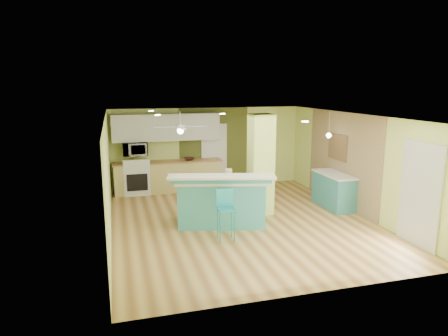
{
  "coord_description": "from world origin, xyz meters",
  "views": [
    {
      "loc": [
        -2.83,
        -8.62,
        3.19
      ],
      "look_at": [
        -0.32,
        0.4,
        1.24
      ],
      "focal_mm": 32.0,
      "sensor_mm": 36.0,
      "label": 1
    }
  ],
  "objects_px": {
    "bar_stool": "(225,206)",
    "fruit_bowl": "(189,159)",
    "canister": "(228,172)",
    "side_counter": "(333,190)",
    "peninsula": "(221,200)"
  },
  "relations": [
    {
      "from": "peninsula",
      "to": "fruit_bowl",
      "type": "relative_size",
      "value": 7.55
    },
    {
      "from": "bar_stool",
      "to": "fruit_bowl",
      "type": "xyz_separation_m",
      "value": [
        0.03,
        4.18,
        0.26
      ]
    },
    {
      "from": "side_counter",
      "to": "canister",
      "type": "xyz_separation_m",
      "value": [
        -2.98,
        -0.27,
        0.72
      ]
    },
    {
      "from": "bar_stool",
      "to": "side_counter",
      "type": "relative_size",
      "value": 0.76
    },
    {
      "from": "canister",
      "to": "side_counter",
      "type": "bearing_deg",
      "value": 5.14
    },
    {
      "from": "bar_stool",
      "to": "canister",
      "type": "bearing_deg",
      "value": 75.8
    },
    {
      "from": "peninsula",
      "to": "side_counter",
      "type": "bearing_deg",
      "value": 22.58
    },
    {
      "from": "peninsula",
      "to": "bar_stool",
      "type": "height_order",
      "value": "peninsula"
    },
    {
      "from": "peninsula",
      "to": "bar_stool",
      "type": "distance_m",
      "value": 0.99
    },
    {
      "from": "fruit_bowl",
      "to": "peninsula",
      "type": "bearing_deg",
      "value": -87.48
    },
    {
      "from": "side_counter",
      "to": "canister",
      "type": "distance_m",
      "value": 3.08
    },
    {
      "from": "peninsula",
      "to": "bar_stool",
      "type": "relative_size",
      "value": 2.27
    },
    {
      "from": "bar_stool",
      "to": "fruit_bowl",
      "type": "distance_m",
      "value": 4.19
    },
    {
      "from": "canister",
      "to": "peninsula",
      "type": "bearing_deg",
      "value": -137.45
    },
    {
      "from": "side_counter",
      "to": "fruit_bowl",
      "type": "relative_size",
      "value": 4.36
    }
  ]
}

